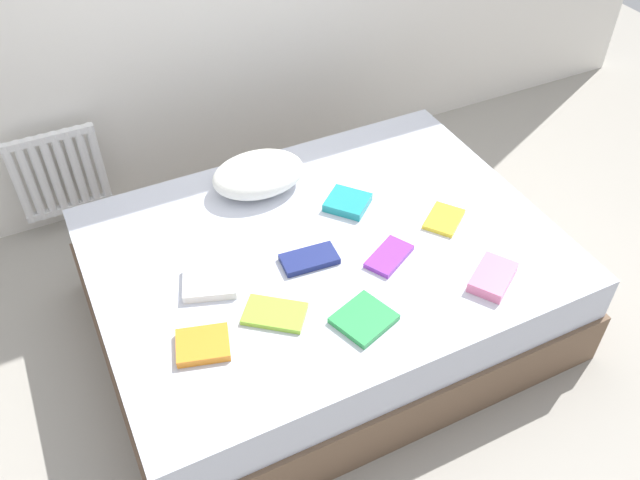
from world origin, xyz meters
The scene contains 13 objects.
ground_plane centered at (0.00, 0.00, 0.00)m, with size 8.00×8.00×0.00m, color #9E998E.
bed centered at (0.00, 0.00, 0.25)m, with size 2.00×1.50×0.50m.
radiator centered at (-0.94, 1.20, 0.37)m, with size 0.45×0.04×0.49m.
pillow centered at (-0.11, 0.49, 0.58)m, with size 0.44×0.32×0.15m, color white.
textbook_yellow centered at (0.54, -0.10, 0.51)m, with size 0.19×0.14×0.02m, color yellow.
textbook_pink centered at (0.51, -0.50, 0.52)m, with size 0.22×0.14×0.05m, color pink.
textbook_orange centered at (-0.65, -0.31, 0.52)m, with size 0.19×0.16×0.03m, color orange.
textbook_teal centered at (0.21, 0.18, 0.52)m, with size 0.18×0.17×0.04m, color teal.
textbook_navy centered at (-0.11, -0.07, 0.51)m, with size 0.24×0.12×0.03m, color navy.
textbook_lime centered at (-0.36, -0.28, 0.51)m, with size 0.24×0.15×0.02m, color #8CC638.
textbook_white centered at (-0.53, -0.01, 0.52)m, with size 0.21×0.19×0.04m, color white.
textbook_green centered at (-0.06, -0.45, 0.51)m, with size 0.21×0.19×0.03m, color green.
textbook_purple centered at (0.20, -0.20, 0.51)m, with size 0.22×0.12×0.02m, color purple.
Camera 1 is at (-0.94, -1.86, 2.45)m, focal length 37.16 mm.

